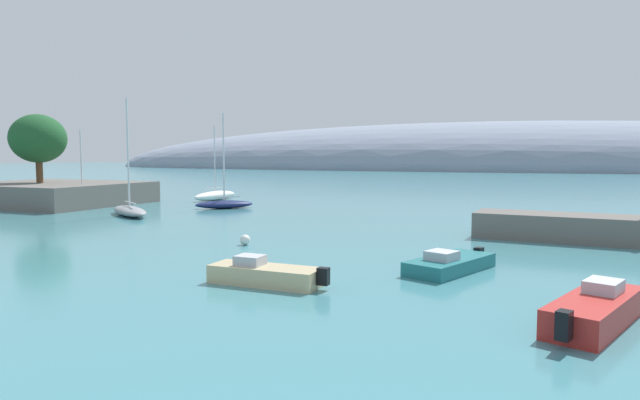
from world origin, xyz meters
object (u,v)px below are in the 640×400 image
object	(u,v)px
sailboat_navy_end_of_line	(224,203)
motorboat_teal_alongside_breakwater	(450,264)
motorboat_red_outer	(595,310)
sailboat_yellow_outer_mooring	(83,202)
motorboat_sand_foreground	(265,274)
sailboat_white_near_shore	(215,195)
mooring_buoy_white	(245,240)
sailboat_grey_mid_mooring	(130,210)
tree_clump_shore	(38,139)

from	to	relation	value
sailboat_navy_end_of_line	motorboat_teal_alongside_breakwater	distance (m)	33.15
motorboat_red_outer	sailboat_navy_end_of_line	bearing A→B (deg)	68.29
sailboat_yellow_outer_mooring	motorboat_sand_foreground	size ratio (longest dim) A/B	1.53
sailboat_white_near_shore	sailboat_navy_end_of_line	world-z (taller)	sailboat_navy_end_of_line
sailboat_navy_end_of_line	motorboat_teal_alongside_breakwater	size ratio (longest dim) A/B	1.71
motorboat_red_outer	mooring_buoy_white	xyz separation A→B (m)	(-17.81, 8.96, -0.18)
sailboat_grey_mid_mooring	motorboat_red_outer	world-z (taller)	sailboat_grey_mid_mooring
sailboat_grey_mid_mooring	mooring_buoy_white	bearing A→B (deg)	-175.80
tree_clump_shore	sailboat_grey_mid_mooring	xyz separation A→B (m)	(16.87, -5.22, -6.51)
sailboat_yellow_outer_mooring	motorboat_red_outer	xyz separation A→B (m)	(45.56, -23.42, 0.05)
tree_clump_shore	sailboat_grey_mid_mooring	world-z (taller)	sailboat_grey_mid_mooring
sailboat_navy_end_of_line	motorboat_teal_alongside_breakwater	xyz separation A→B (m)	(25.54, -21.14, -0.15)
sailboat_grey_mid_mooring	motorboat_red_outer	size ratio (longest dim) A/B	1.79
sailboat_navy_end_of_line	motorboat_red_outer	size ratio (longest dim) A/B	1.65
sailboat_white_near_shore	mooring_buoy_white	world-z (taller)	sailboat_white_near_shore
motorboat_sand_foreground	motorboat_red_outer	xyz separation A→B (m)	(12.04, -0.77, 0.07)
motorboat_teal_alongside_breakwater	sailboat_yellow_outer_mooring	bearing A→B (deg)	-92.44
tree_clump_shore	sailboat_grey_mid_mooring	size ratio (longest dim) A/B	0.72
sailboat_grey_mid_mooring	mooring_buoy_white	size ratio (longest dim) A/B	16.48
sailboat_grey_mid_mooring	sailboat_navy_end_of_line	size ratio (longest dim) A/B	1.08
sailboat_grey_mid_mooring	sailboat_yellow_outer_mooring	size ratio (longest dim) A/B	1.29
motorboat_sand_foreground	tree_clump_shore	bearing A→B (deg)	-29.61
tree_clump_shore	sailboat_navy_end_of_line	size ratio (longest dim) A/B	0.78
sailboat_yellow_outer_mooring	motorboat_teal_alongside_breakwater	world-z (taller)	sailboat_yellow_outer_mooring
motorboat_sand_foreground	mooring_buoy_white	bearing A→B (deg)	-54.48
sailboat_white_near_shore	motorboat_teal_alongside_breakwater	xyz separation A→B (m)	(31.90, -29.12, -0.22)
sailboat_grey_mid_mooring	motorboat_teal_alongside_breakwater	world-z (taller)	sailboat_grey_mid_mooring
sailboat_white_near_shore	sailboat_grey_mid_mooring	size ratio (longest dim) A/B	0.86
mooring_buoy_white	sailboat_white_near_shore	bearing A→B (deg)	126.55
motorboat_red_outer	mooring_buoy_white	world-z (taller)	motorboat_red_outer
mooring_buoy_white	motorboat_red_outer	bearing A→B (deg)	-26.71
mooring_buoy_white	sailboat_yellow_outer_mooring	bearing A→B (deg)	152.47
motorboat_red_outer	mooring_buoy_white	size ratio (longest dim) A/B	9.22
motorboat_teal_alongside_breakwater	motorboat_red_outer	bearing A→B (deg)	62.08
sailboat_navy_end_of_line	motorboat_red_outer	distance (m)	41.36
sailboat_white_near_shore	sailboat_navy_end_of_line	distance (m)	10.20
sailboat_grey_mid_mooring	motorboat_red_outer	bearing A→B (deg)	-174.62
tree_clump_shore	motorboat_sand_foreground	bearing A→B (deg)	-29.96
sailboat_white_near_shore	tree_clump_shore	bearing A→B (deg)	130.96
sailboat_white_near_shore	motorboat_teal_alongside_breakwater	distance (m)	43.19
sailboat_white_near_shore	motorboat_teal_alongside_breakwater	bearing A→B (deg)	-130.04
sailboat_white_near_shore	sailboat_grey_mid_mooring	world-z (taller)	sailboat_grey_mid_mooring
motorboat_sand_foreground	mooring_buoy_white	size ratio (longest dim) A/B	8.32
tree_clump_shore	motorboat_red_outer	xyz separation A→B (m)	(51.90, -23.75, -6.54)
tree_clump_shore	motorboat_sand_foreground	world-z (taller)	tree_clump_shore
mooring_buoy_white	sailboat_grey_mid_mooring	bearing A→B (deg)	150.94
sailboat_navy_end_of_line	motorboat_red_outer	xyz separation A→B (m)	(31.01, -27.36, -0.02)
tree_clump_shore	mooring_buoy_white	xyz separation A→B (m)	(34.09, -14.78, -6.72)
motorboat_sand_foreground	motorboat_red_outer	distance (m)	12.06
sailboat_grey_mid_mooring	motorboat_teal_alongside_breakwater	distance (m)	32.01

